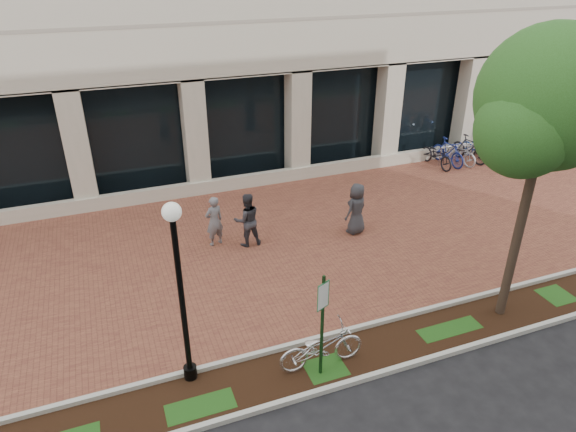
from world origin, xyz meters
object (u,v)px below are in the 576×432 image
object	(u,v)px
locked_bicycle	(321,347)
pedestrian_right	(356,209)
pedestrian_mid	(247,220)
bollard	(501,162)
pedestrian_left	(214,221)
parking_sign	(323,314)
street_tree	(549,107)
bike_rack_cluster	(464,150)
lamppost	(180,287)

from	to	relation	value
locked_bicycle	pedestrian_right	bearing A→B (deg)	-32.72
pedestrian_mid	bollard	xyz separation A→B (m)	(11.25, 1.79, -0.35)
pedestrian_left	pedestrian_mid	size ratio (longest dim) A/B	0.94
parking_sign	locked_bicycle	world-z (taller)	parking_sign
pedestrian_left	pedestrian_right	xyz separation A→B (m)	(4.39, -0.85, 0.04)
street_tree	bike_rack_cluster	size ratio (longest dim) A/B	1.89
parking_sign	street_tree	distance (m)	6.30
street_tree	pedestrian_right	world-z (taller)	street_tree
parking_sign	pedestrian_mid	bearing A→B (deg)	63.99
bollard	parking_sign	bearing A→B (deg)	-146.27
locked_bicycle	bike_rack_cluster	size ratio (longest dim) A/B	0.52
pedestrian_left	bollard	distance (m)	12.27
bollard	locked_bicycle	bearing A→B (deg)	-146.87
street_tree	lamppost	bearing A→B (deg)	175.99
lamppost	bike_rack_cluster	world-z (taller)	lamppost
bollard	street_tree	bearing A→B (deg)	-130.75
bollard	lamppost	bearing A→B (deg)	-154.41
locked_bicycle	bollard	xyz separation A→B (m)	(11.27, 7.35, 0.00)
lamppost	bollard	world-z (taller)	lamppost
locked_bicycle	bike_rack_cluster	world-z (taller)	bike_rack_cluster
pedestrian_right	lamppost	bearing A→B (deg)	11.81
locked_bicycle	pedestrian_left	size ratio (longest dim) A/B	1.19
locked_bicycle	pedestrian_left	world-z (taller)	pedestrian_left
bollard	pedestrian_right	bearing A→B (deg)	-163.67
pedestrian_left	pedestrian_right	world-z (taller)	pedestrian_right
parking_sign	street_tree	bearing A→B (deg)	-20.82
parking_sign	pedestrian_mid	world-z (taller)	parking_sign
street_tree	pedestrian_left	distance (m)	9.42
street_tree	bike_rack_cluster	distance (m)	11.52
lamppost	bollard	xyz separation A→B (m)	(14.02, 6.71, -1.84)
locked_bicycle	pedestrian_left	xyz separation A→B (m)	(-0.91, 5.92, 0.31)
pedestrian_left	street_tree	bearing A→B (deg)	117.56
lamppost	pedestrian_right	size ratio (longest dim) A/B	2.45
parking_sign	lamppost	bearing A→B (deg)	136.69
lamppost	parking_sign	bearing A→B (deg)	-18.65
pedestrian_right	bike_rack_cluster	world-z (taller)	pedestrian_right
parking_sign	bollard	distance (m)	13.73
pedestrian_right	bollard	xyz separation A→B (m)	(7.79, 2.28, -0.34)
parking_sign	bike_rack_cluster	xyz separation A→B (m)	(10.79, 9.21, -1.06)
pedestrian_left	locked_bicycle	bearing A→B (deg)	80.80
locked_bicycle	pedestrian_mid	size ratio (longest dim) A/B	1.12
locked_bicycle	bollard	world-z (taller)	locked_bicycle
street_tree	bollard	bearing A→B (deg)	49.25
bike_rack_cluster	bollard	bearing A→B (deg)	-78.51
locked_bicycle	pedestrian_mid	world-z (taller)	pedestrian_mid
street_tree	pedestrian_mid	size ratio (longest dim) A/B	4.05
bollard	pedestrian_mid	bearing A→B (deg)	-170.95
bike_rack_cluster	pedestrian_left	bearing A→B (deg)	-174.12
parking_sign	locked_bicycle	bearing A→B (deg)	40.13
pedestrian_mid	bike_rack_cluster	xyz separation A→B (m)	(10.65, 3.40, -0.32)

